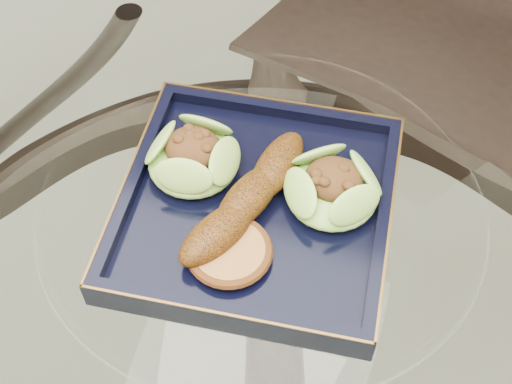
% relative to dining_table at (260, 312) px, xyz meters
% --- Properties ---
extents(dining_table, '(1.13, 1.13, 0.77)m').
position_rel_dining_table_xyz_m(dining_table, '(0.00, 0.00, 0.00)').
color(dining_table, white).
rests_on(dining_table, ground).
extents(dining_chair, '(0.55, 0.55, 1.04)m').
position_rel_dining_table_xyz_m(dining_chair, '(0.15, 0.56, -0.02)').
color(dining_chair, black).
rests_on(dining_chair, ground).
extents(navy_plate, '(0.30, 0.30, 0.02)m').
position_rel_dining_table_xyz_m(navy_plate, '(-0.01, 0.02, 0.17)').
color(navy_plate, black).
rests_on(navy_plate, dining_table).
extents(lettuce_wrap_left, '(0.12, 0.12, 0.03)m').
position_rel_dining_table_xyz_m(lettuce_wrap_left, '(-0.09, 0.04, 0.20)').
color(lettuce_wrap_left, '#5D972C').
rests_on(lettuce_wrap_left, navy_plate).
extents(lettuce_wrap_right, '(0.12, 0.12, 0.03)m').
position_rel_dining_table_xyz_m(lettuce_wrap_right, '(0.06, 0.05, 0.20)').
color(lettuce_wrap_right, '#65A931').
rests_on(lettuce_wrap_right, navy_plate).
extents(roasted_plantain, '(0.09, 0.19, 0.04)m').
position_rel_dining_table_xyz_m(roasted_plantain, '(-0.02, 0.01, 0.20)').
color(roasted_plantain, '#63350A').
rests_on(roasted_plantain, navy_plate).
extents(crumb_patty, '(0.09, 0.09, 0.01)m').
position_rel_dining_table_xyz_m(crumb_patty, '(-0.02, -0.04, 0.19)').
color(crumb_patty, '#AA6F38').
rests_on(crumb_patty, navy_plate).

